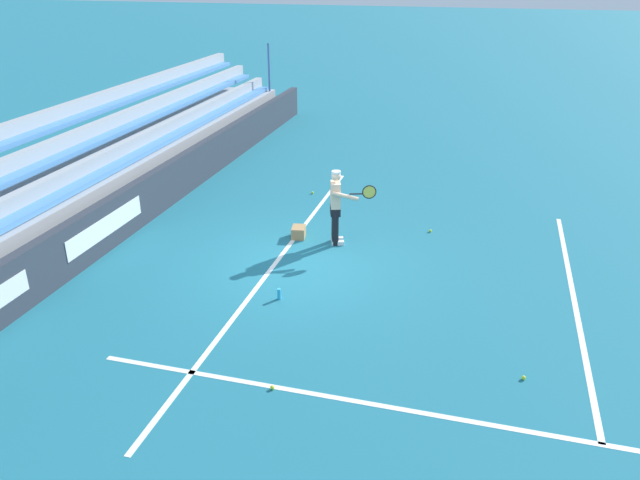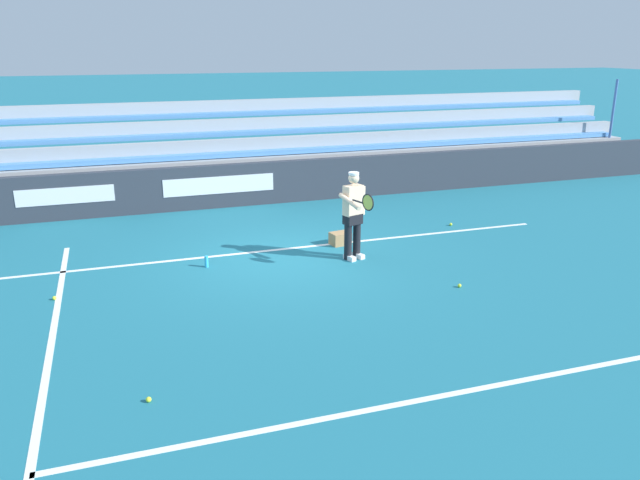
% 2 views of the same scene
% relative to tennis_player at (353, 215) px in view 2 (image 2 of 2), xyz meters
% --- Properties ---
extents(ground_plane, '(160.00, 160.00, 0.00)m').
position_rel_tennis_player_xyz_m(ground_plane, '(1.25, -0.49, -0.89)').
color(ground_plane, '#1E6B7F').
extents(court_baseline_white, '(12.00, 0.10, 0.01)m').
position_rel_tennis_player_xyz_m(court_baseline_white, '(1.25, -0.99, -0.89)').
color(court_baseline_white, white).
rests_on(court_baseline_white, ground).
extents(court_sideline_white, '(0.10, 12.00, 0.01)m').
position_rel_tennis_player_xyz_m(court_sideline_white, '(5.36, 3.51, -0.89)').
color(court_sideline_white, white).
rests_on(court_sideline_white, ground).
extents(court_service_line_white, '(8.22, 0.10, 0.01)m').
position_rel_tennis_player_xyz_m(court_service_line_white, '(1.25, 5.01, -0.89)').
color(court_service_line_white, white).
rests_on(court_service_line_white, ground).
extents(back_wall_sponsor_board, '(26.92, 0.25, 1.10)m').
position_rel_tennis_player_xyz_m(back_wall_sponsor_board, '(1.26, -4.85, -0.34)').
color(back_wall_sponsor_board, '#2D333D').
rests_on(back_wall_sponsor_board, ground).
extents(bleacher_stand, '(25.58, 2.40, 2.95)m').
position_rel_tennis_player_xyz_m(bleacher_stand, '(1.25, -6.68, -0.17)').
color(bleacher_stand, '#9EA3A8').
rests_on(bleacher_stand, ground).
extents(tennis_player, '(0.58, 1.07, 1.71)m').
position_rel_tennis_player_xyz_m(tennis_player, '(0.00, 0.00, 0.00)').
color(tennis_player, black).
rests_on(tennis_player, ground).
extents(ball_box_cardboard, '(0.45, 0.36, 0.26)m').
position_rel_tennis_player_xyz_m(ball_box_cardboard, '(-0.08, -0.92, -0.76)').
color(ball_box_cardboard, '#A87F51').
rests_on(ball_box_cardboard, ground).
extents(tennis_ball_by_box, '(0.07, 0.07, 0.07)m').
position_rel_tennis_player_xyz_m(tennis_ball_by_box, '(5.42, 0.37, -0.86)').
color(tennis_ball_by_box, '#CCE533').
rests_on(tennis_ball_by_box, ground).
extents(tennis_ball_near_player, '(0.07, 0.07, 0.07)m').
position_rel_tennis_player_xyz_m(tennis_ball_near_player, '(4.16, 4.02, -0.86)').
color(tennis_ball_near_player, '#CCE533').
rests_on(tennis_ball_near_player, ground).
extents(tennis_ball_far_left, '(0.07, 0.07, 0.07)m').
position_rel_tennis_player_xyz_m(tennis_ball_far_left, '(-3.00, -1.42, -0.86)').
color(tennis_ball_far_left, '#CCE533').
rests_on(tennis_ball_far_left, ground).
extents(tennis_ball_far_right, '(0.07, 0.07, 0.07)m').
position_rel_tennis_player_xyz_m(tennis_ball_far_right, '(-1.19, 2.01, -0.86)').
color(tennis_ball_far_right, '#CCE533').
rests_on(tennis_ball_far_right, ground).
extents(water_bottle, '(0.07, 0.07, 0.22)m').
position_rel_tennis_player_xyz_m(water_bottle, '(2.80, -0.42, -0.78)').
color(water_bottle, '#33B2E5').
rests_on(water_bottle, ground).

